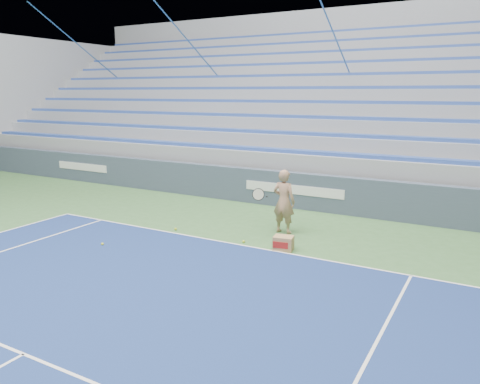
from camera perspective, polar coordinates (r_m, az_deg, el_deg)
name	(u,v)px	position (r m, az deg, el deg)	size (l,w,h in m)	color
sponsor_barrier	(295,190)	(14.42, 6.72, 0.22)	(30.00, 0.32, 1.10)	#3A4759
bleachers	(351,121)	(19.56, 13.37, 8.44)	(31.00, 9.15, 7.30)	gray
tennis_player	(284,201)	(11.75, 5.34, -1.15)	(0.91, 0.83, 1.62)	tan
ball_box	(283,243)	(10.64, 5.31, -6.23)	(0.48, 0.40, 0.32)	#A4814F
tennis_ball_0	(102,244)	(11.40, -16.43, -6.11)	(0.07, 0.07, 0.07)	#C6D12A
tennis_ball_1	(283,250)	(10.60, 5.30, -7.03)	(0.07, 0.07, 0.07)	#C6D12A
tennis_ball_2	(244,241)	(11.12, 0.44, -6.05)	(0.07, 0.07, 0.07)	#C6D12A
tennis_ball_3	(176,229)	(12.22, -7.86, -4.49)	(0.07, 0.07, 0.07)	#C6D12A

